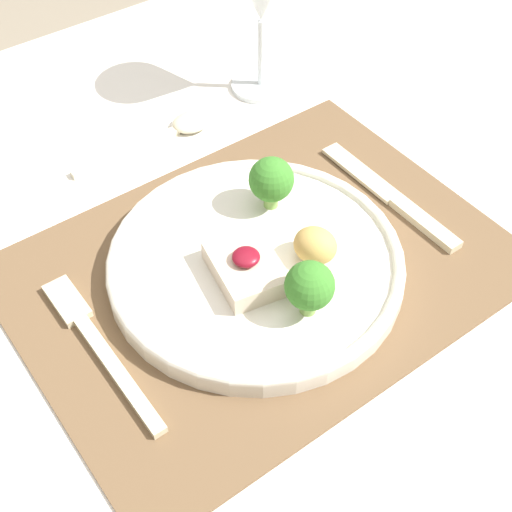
{
  "coord_description": "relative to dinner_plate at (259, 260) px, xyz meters",
  "views": [
    {
      "loc": [
        -0.26,
        -0.35,
        1.25
      ],
      "look_at": [
        -0.01,
        -0.0,
        0.78
      ],
      "focal_mm": 50.0,
      "sensor_mm": 36.0,
      "label": 1
    }
  ],
  "objects": [
    {
      "name": "dining_table",
      "position": [
        0.0,
        0.0,
        -0.12
      ],
      "size": [
        1.26,
        0.99,
        0.75
      ],
      "color": "white",
      "rests_on": "ground_plane"
    },
    {
      "name": "spoon",
      "position": [
        0.04,
        0.22,
        -0.01
      ],
      "size": [
        0.17,
        0.04,
        0.01
      ],
      "rotation": [
        0.0,
        0.0,
        0.0
      ],
      "color": "beige",
      "rests_on": "dining_table"
    },
    {
      "name": "knife",
      "position": [
        0.16,
        -0.01,
        -0.01
      ],
      "size": [
        0.02,
        0.19,
        0.01
      ],
      "rotation": [
        0.0,
        0.0,
        0.04
      ],
      "color": "beige",
      "rests_on": "placemat"
    },
    {
      "name": "dinner_plate",
      "position": [
        0.0,
        0.0,
        0.0
      ],
      "size": [
        0.27,
        0.27,
        0.07
      ],
      "color": "silver",
      "rests_on": "placemat"
    },
    {
      "name": "fork",
      "position": [
        -0.16,
        0.02,
        -0.01
      ],
      "size": [
        0.02,
        0.19,
        0.01
      ],
      "rotation": [
        0.0,
        0.0,
        -0.05
      ],
      "color": "beige",
      "rests_on": "placemat"
    },
    {
      "name": "placemat",
      "position": [
        0.0,
        0.0,
        -0.02
      ],
      "size": [
        0.44,
        0.33,
        0.0
      ],
      "primitive_type": "cube",
      "color": "brown",
      "rests_on": "dining_table"
    }
  ]
}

